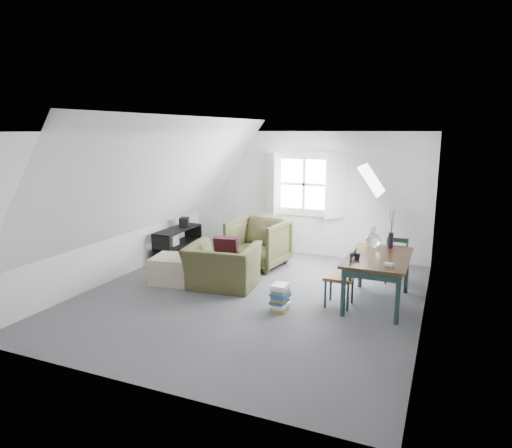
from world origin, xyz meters
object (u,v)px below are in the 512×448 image
at_px(armchair_near, 222,287).
at_px(dining_chair_near, 342,277).
at_px(ottoman, 173,269).
at_px(armchair_far, 258,266).
at_px(dining_table, 378,263).
at_px(media_shelf, 177,246).
at_px(magazine_stack, 280,297).
at_px(dining_chair_far, 397,259).

bearing_deg(armchair_near, dining_chair_near, 172.00).
height_order(ottoman, dining_chair_near, dining_chair_near).
bearing_deg(dining_chair_near, armchair_far, -147.46).
bearing_deg(dining_table, media_shelf, 171.17).
relative_size(armchair_near, media_shelf, 0.91).
height_order(ottoman, magazine_stack, ottoman).
height_order(ottoman, dining_chair_far, dining_chair_far).
xyz_separation_m(armchair_far, dining_table, (2.34, -1.06, 0.63)).
xyz_separation_m(dining_chair_near, magazine_stack, (-0.77, -0.49, -0.26)).
bearing_deg(ottoman, magazine_stack, -12.39).
bearing_deg(ottoman, media_shelf, 120.02).
xyz_separation_m(ottoman, dining_table, (3.32, 0.32, 0.41)).
height_order(ottoman, media_shelf, media_shelf).
bearing_deg(dining_chair_near, media_shelf, -129.97).
relative_size(ottoman, dining_chair_far, 0.81).
xyz_separation_m(dining_chair_far, dining_chair_near, (-0.63, -1.37, 0.02)).
relative_size(media_shelf, magazine_stack, 3.23).
relative_size(armchair_near, dining_chair_near, 1.28).
height_order(armchair_near, armchair_far, armchair_far).
distance_m(dining_chair_far, magazine_stack, 2.34).
bearing_deg(dining_table, armchair_far, 159.14).
height_order(armchair_far, dining_table, dining_table).
relative_size(armchair_far, ottoman, 1.50).
relative_size(dining_chair_far, dining_chair_near, 0.95).
bearing_deg(dining_table, ottoman, -170.85).
height_order(armchair_near, media_shelf, media_shelf).
relative_size(armchair_near, dining_chair_far, 1.34).
bearing_deg(dining_chair_near, dining_chair_far, 133.75).
distance_m(media_shelf, magazine_stack, 3.24).
distance_m(armchair_near, armchair_far, 1.31).
bearing_deg(armchair_far, dining_chair_near, -28.56).
bearing_deg(dining_chair_far, media_shelf, 9.52).
distance_m(ottoman, dining_table, 3.36).
bearing_deg(media_shelf, armchair_far, 4.51).
bearing_deg(ottoman, armchair_near, 4.71).
xyz_separation_m(armchair_far, media_shelf, (-1.68, -0.18, 0.28)).
relative_size(armchair_near, magazine_stack, 2.94).
height_order(armchair_far, magazine_stack, armchair_far).
distance_m(armchair_far, ottoman, 1.71).
distance_m(armchair_near, dining_chair_near, 2.02).
bearing_deg(armchair_far, media_shelf, -166.69).
distance_m(ottoman, magazine_stack, 2.14).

